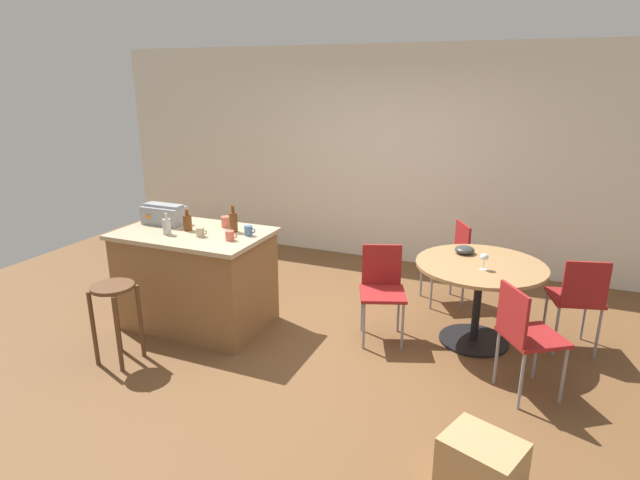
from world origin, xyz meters
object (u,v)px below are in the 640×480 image
(folding_chair_left, at_px, (450,256))
(cup_1, at_px, (200,232))
(folding_chair_far, at_px, (578,296))
(cardboard_box, at_px, (481,465))
(cup_3, at_px, (249,231))
(dining_table, at_px, (479,282))
(wooden_stool, at_px, (115,306))
(bottle_2, at_px, (187,222))
(cup_0, at_px, (226,222))
(bottle_0, at_px, (167,226))
(bottle_1, at_px, (233,222))
(toolbox, at_px, (164,214))
(wine_glass, at_px, (484,258))
(folding_chair_right, at_px, (382,286))
(folding_chair_near, at_px, (525,332))
(serving_bowl, at_px, (465,250))
(kitchen_island, at_px, (196,278))
(cup_2, at_px, (230,236))

(folding_chair_left, height_order, cup_1, cup_1)
(folding_chair_far, height_order, cardboard_box, folding_chair_far)
(cup_1, xyz_separation_m, cup_3, (0.38, 0.20, 0.00))
(cup_3, bearing_deg, dining_table, 15.94)
(wooden_stool, relative_size, cardboard_box, 1.59)
(bottle_2, relative_size, cup_0, 1.65)
(bottle_0, height_order, bottle_1, bottle_1)
(dining_table, xyz_separation_m, toolbox, (-2.94, -0.54, 0.45))
(wine_glass, distance_m, cardboard_box, 1.84)
(folding_chair_far, relative_size, folding_chair_right, 1.02)
(folding_chair_left, relative_size, cup_0, 7.00)
(cup_0, height_order, cardboard_box, cup_0)
(folding_chair_near, height_order, bottle_1, bottle_1)
(cup_1, bearing_deg, cup_0, 82.99)
(dining_table, bearing_deg, cup_3, -164.06)
(bottle_0, xyz_separation_m, cardboard_box, (2.96, -1.01, -0.85))
(folding_chair_near, bearing_deg, folding_chair_right, 158.18)
(folding_chair_left, relative_size, serving_bowl, 4.79)
(bottle_2, relative_size, cup_1, 1.83)
(folding_chair_left, relative_size, bottle_0, 4.34)
(wine_glass, bearing_deg, cup_0, -173.60)
(kitchen_island, height_order, serving_bowl, kitchen_island)
(bottle_2, relative_size, wine_glass, 1.42)
(cup_3, bearing_deg, folding_chair_left, 40.73)
(bottle_1, bearing_deg, bottle_2, -162.60)
(serving_bowl, xyz_separation_m, cardboard_box, (0.43, -2.05, -0.63))
(toolbox, height_order, cup_3, toolbox)
(cup_2, height_order, cardboard_box, cup_2)
(wooden_stool, relative_size, bottle_0, 3.47)
(bottle_1, xyz_separation_m, wine_glass, (2.21, 0.37, -0.17))
(folding_chair_far, distance_m, folding_chair_right, 1.66)
(dining_table, height_order, toolbox, toolbox)
(wooden_stool, height_order, dining_table, dining_table)
(kitchen_island, relative_size, bottle_2, 6.84)
(cup_0, bearing_deg, folding_chair_far, 10.09)
(wooden_stool, relative_size, folding_chair_left, 0.80)
(folding_chair_near, xyz_separation_m, cup_0, (-2.74, 0.32, 0.47))
(dining_table, bearing_deg, folding_chair_far, 10.34)
(kitchen_island, relative_size, wine_glass, 9.71)
(bottle_2, bearing_deg, bottle_1, 17.40)
(cup_3, relative_size, serving_bowl, 0.61)
(dining_table, bearing_deg, cup_2, -159.85)
(cardboard_box, bearing_deg, folding_chair_left, 103.67)
(cup_3, bearing_deg, cardboard_box, -29.28)
(bottle_2, bearing_deg, cup_0, 40.85)
(wooden_stool, relative_size, bottle_2, 3.38)
(cup_1, relative_size, cup_3, 1.01)
(folding_chair_left, height_order, toolbox, toolbox)
(folding_chair_near, xyz_separation_m, cup_1, (-2.79, -0.04, 0.45))
(cup_2, bearing_deg, folding_chair_right, 22.75)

